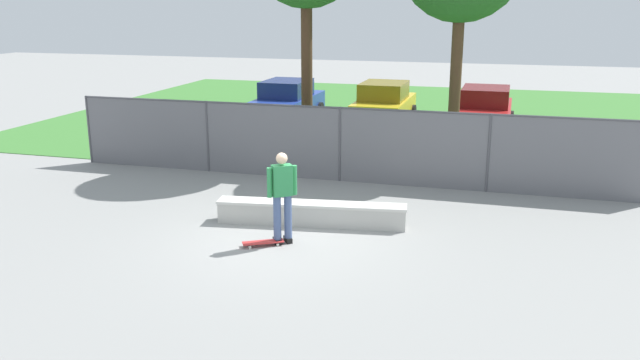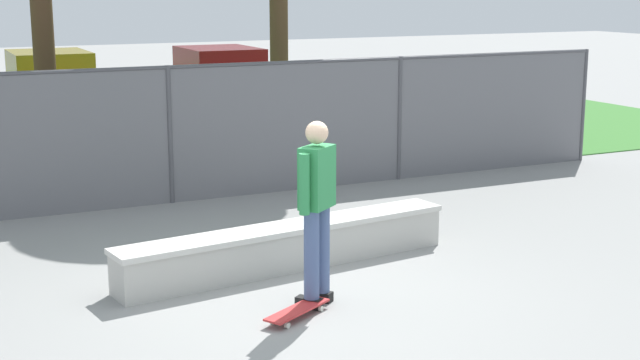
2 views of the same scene
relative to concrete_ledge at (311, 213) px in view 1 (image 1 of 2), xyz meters
name	(u,v)px [view 1 (image 1 of 2)]	position (x,y,z in m)	size (l,w,h in m)	color
ground_plane	(284,239)	(-0.27, -1.01, -0.25)	(80.00, 80.00, 0.00)	gray
grass_strip	(400,116)	(-0.27, 13.85, -0.24)	(27.05, 20.00, 0.02)	#3D7A33
concrete_ledge	(311,213)	(0.00, 0.00, 0.00)	(4.04, 1.01, 0.49)	#B7B5AD
skateboarder	(282,194)	(-0.22, -1.21, 0.76)	(0.50, 0.43, 1.82)	black
skateboard	(263,242)	(-0.54, -1.46, -0.17)	(0.79, 0.57, 0.09)	red
chainlink_fence	(340,141)	(-0.27, 3.55, 0.82)	(15.12, 0.07, 1.97)	#4C4C51
car_blue	(288,101)	(-4.31, 11.34, 0.59)	(2.07, 4.22, 1.66)	#233D9E
car_yellow	(384,104)	(-0.57, 11.69, 0.59)	(2.07, 4.22, 1.66)	gold
car_red	(485,110)	(3.16, 11.24, 0.59)	(2.07, 4.22, 1.66)	#B21E1E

